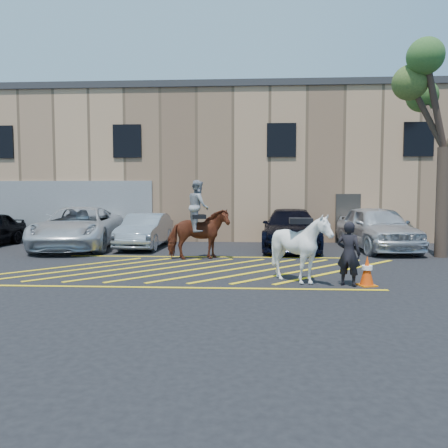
# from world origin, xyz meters

# --- Properties ---
(ground) EXTENTS (90.00, 90.00, 0.00)m
(ground) POSITION_xyz_m (0.00, 0.00, 0.00)
(ground) COLOR black
(ground) RESTS_ON ground
(car_white_pickup) EXTENTS (3.45, 6.31, 1.68)m
(car_white_pickup) POSITION_xyz_m (-5.31, 4.42, 0.84)
(car_white_pickup) COLOR silver
(car_white_pickup) RESTS_ON ground
(car_silver_sedan) EXTENTS (1.60, 4.28, 1.40)m
(car_silver_sedan) POSITION_xyz_m (-2.67, 4.73, 0.70)
(car_silver_sedan) COLOR #969DA4
(car_silver_sedan) RESTS_ON ground
(car_blue_suv) EXTENTS (2.58, 5.59, 1.58)m
(car_blue_suv) POSITION_xyz_m (3.24, 4.72, 0.79)
(car_blue_suv) COLOR black
(car_blue_suv) RESTS_ON ground
(car_white_suv) EXTENTS (2.52, 5.29, 1.75)m
(car_white_suv) POSITION_xyz_m (6.58, 4.53, 0.87)
(car_white_suv) COLOR silver
(car_white_suv) RESTS_ON ground
(handler) EXTENTS (0.68, 0.60, 1.55)m
(handler) POSITION_xyz_m (3.94, -2.34, 0.78)
(handler) COLOR black
(handler) RESTS_ON ground
(warehouse) EXTENTS (32.42, 10.20, 7.30)m
(warehouse) POSITION_xyz_m (-0.01, 11.99, 3.65)
(warehouse) COLOR tan
(warehouse) RESTS_ON ground
(hatching_zone) EXTENTS (12.60, 5.12, 0.01)m
(hatching_zone) POSITION_xyz_m (-0.00, -0.30, 0.01)
(hatching_zone) COLOR yellow
(hatching_zone) RESTS_ON ground
(mounted_bay) EXTENTS (2.18, 1.40, 2.66)m
(mounted_bay) POSITION_xyz_m (-0.14, 1.68, 1.07)
(mounted_bay) COLOR maroon
(mounted_bay) RESTS_ON ground
(saddled_white) EXTENTS (1.46, 1.63, 1.73)m
(saddled_white) POSITION_xyz_m (2.83, -2.07, 0.87)
(saddled_white) COLOR white
(saddled_white) RESTS_ON ground
(traffic_cone) EXTENTS (0.48, 0.48, 0.73)m
(traffic_cone) POSITION_xyz_m (4.39, -2.32, 0.37)
(traffic_cone) COLOR orange
(traffic_cone) RESTS_ON ground
(tree) EXTENTS (3.99, 4.37, 7.31)m
(tree) POSITION_xyz_m (8.24, 2.66, 5.69)
(tree) COLOR #47382B
(tree) RESTS_ON ground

